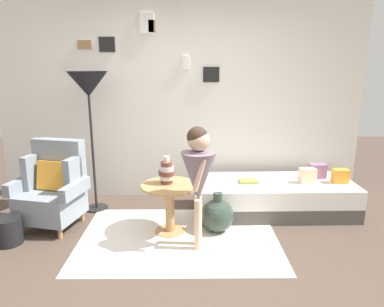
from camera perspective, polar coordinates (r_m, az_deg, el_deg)
ground_plane at (r=3.29m, az=-2.64°, el=-18.79°), size 12.00×12.00×0.00m
gallery_wall at (r=4.73m, az=-1.95°, el=8.34°), size 4.80×0.12×2.60m
rug at (r=3.84m, az=-2.14°, el=-13.49°), size 2.07×1.47×0.01m
armchair at (r=4.27m, az=-21.55°, el=-5.25°), size 0.85×0.71×0.97m
daybed at (r=4.50m, az=13.13°, el=-6.84°), size 1.91×0.83×0.40m
pillow_head at (r=4.60m, az=22.88°, el=-3.39°), size 0.18×0.13×0.17m
pillow_mid at (r=4.68m, az=19.63°, el=-2.71°), size 0.21×0.14×0.18m
pillow_back at (r=4.47m, az=18.21°, el=-3.42°), size 0.19×0.14×0.18m
side_table at (r=3.81m, az=-3.64°, el=-7.21°), size 0.60×0.60×0.55m
vase_striped at (r=3.77m, az=-4.12°, el=-3.02°), size 0.18×0.18×0.30m
floor_lamp at (r=4.36m, az=-16.45°, el=10.05°), size 0.47×0.47×1.71m
person_child at (r=3.36m, az=1.03°, el=-2.91°), size 0.34×0.34×1.23m
book_on_daybed at (r=4.33m, az=9.10°, el=-4.45°), size 0.22×0.16×0.03m
demijohn_near at (r=3.92m, az=4.13°, el=-9.96°), size 0.36×0.36×0.45m
magazine_basket at (r=4.13m, az=-27.67°, el=-11.03°), size 0.28×0.28×0.28m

